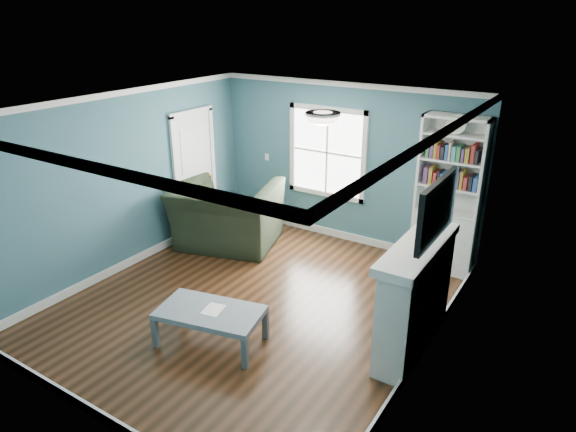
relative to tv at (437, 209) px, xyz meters
The scene contains 13 objects.
floor 2.80m from the tv, behind, with size 5.00×5.00×0.00m, color black.
room_walls 2.21m from the tv, behind, with size 5.00×5.00×5.00m.
trim 2.26m from the tv, behind, with size 4.50×5.00×2.60m.
window 3.40m from the tv, 137.57° to the left, with size 1.40×0.06×1.50m.
bookshelf 2.29m from the tv, 101.57° to the left, with size 0.90×0.35×2.31m.
fireplace 1.10m from the tv, behind, with size 0.44×1.58×1.30m.
tv is the anchor object (origin of this frame).
door 4.63m from the tv, 164.80° to the left, with size 0.12×0.98×2.17m.
ceiling_fixture 1.54m from the tv, behind, with size 0.38×0.38×0.15m.
light_switch 4.38m from the tv, 148.30° to the left, with size 0.08×0.01×0.12m, color white.
recliner 3.94m from the tv, 163.91° to the left, with size 1.59×1.03×1.39m, color black.
coffee_table 2.77m from the tv, 151.20° to the right, with size 1.30×0.89×0.43m.
paper_sheet 2.71m from the tv, 151.51° to the right, with size 0.21×0.26×0.00m, color white.
Camera 1 is at (3.53, -4.73, 3.62)m, focal length 32.00 mm.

